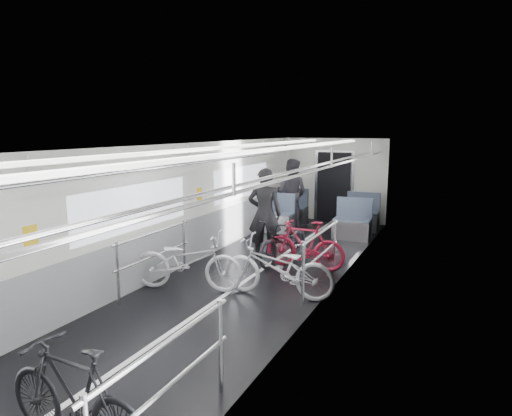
{
  "coord_description": "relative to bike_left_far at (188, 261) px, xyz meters",
  "views": [
    {
      "loc": [
        3.41,
        -5.87,
        2.69
      ],
      "look_at": [
        0.0,
        1.56,
        1.25
      ],
      "focal_mm": 32.0,
      "sensor_mm": 36.0,
      "label": 1
    }
  ],
  "objects": [
    {
      "name": "car_shell",
      "position": [
        0.69,
        1.45,
        0.63
      ],
      "size": [
        3.02,
        14.01,
        2.41
      ],
      "color": "black",
      "rests_on": "ground"
    },
    {
      "name": "bike_left_far",
      "position": [
        0.0,
        0.0,
        0.0
      ],
      "size": [
        1.99,
        1.11,
        0.99
      ],
      "primitive_type": "imported",
      "rotation": [
        0.0,
        0.0,
        1.83
      ],
      "color": "silver",
      "rests_on": "floor"
    },
    {
      "name": "bike_right_near",
      "position": [
        1.27,
        -3.67,
        -0.02
      ],
      "size": [
        1.6,
        0.52,
        0.95
      ],
      "primitive_type": "imported",
      "rotation": [
        0.0,
        0.0,
        -1.62
      ],
      "color": "black",
      "rests_on": "floor"
    },
    {
      "name": "bike_right_mid",
      "position": [
        1.49,
        0.32,
        -0.01
      ],
      "size": [
        1.9,
        0.8,
        0.97
      ],
      "primitive_type": "imported",
      "rotation": [
        0.0,
        0.0,
        -1.49
      ],
      "color": "silver",
      "rests_on": "floor"
    },
    {
      "name": "bike_right_far",
      "position": [
        1.41,
        1.93,
        -0.02
      ],
      "size": [
        1.58,
        0.45,
        0.95
      ],
      "primitive_type": "imported",
      "rotation": [
        0.0,
        0.0,
        -1.57
      ],
      "color": "maroon",
      "rests_on": "floor"
    },
    {
      "name": "bike_aisle",
      "position": [
        0.91,
        2.13,
        -0.04
      ],
      "size": [
        0.89,
        1.8,
        0.9
      ],
      "primitive_type": "imported",
      "rotation": [
        0.0,
        0.0,
        -0.18
      ],
      "color": "black",
      "rests_on": "floor"
    },
    {
      "name": "person_standing",
      "position": [
        0.43,
        2.23,
        0.45
      ],
      "size": [
        0.8,
        0.65,
        1.89
      ],
      "primitive_type": "imported",
      "rotation": [
        0.0,
        0.0,
        3.47
      ],
      "color": "black",
      "rests_on": "floor"
    },
    {
      "name": "person_seated",
      "position": [
        -0.16,
        5.41,
        0.44
      ],
      "size": [
        0.97,
        0.79,
        1.87
      ],
      "primitive_type": "imported",
      "rotation": [
        0.0,
        0.0,
        3.04
      ],
      "color": "#332F37",
      "rests_on": "floor"
    }
  ]
}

